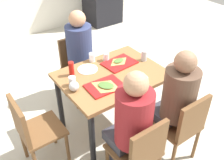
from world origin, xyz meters
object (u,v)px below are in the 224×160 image
plastic_cup_a (92,57)px  tray_red_far (119,63)px  soda_can (144,56)px  paper_plate_near_edge (138,78)px  plastic_cup_b (135,85)px  person_far_side (81,52)px  main_table (112,82)px  chair_near_right (183,125)px  plastic_cup_c (72,81)px  plastic_cup_d (106,57)px  tray_red_near (105,86)px  paper_plate_center (88,69)px  chair_near_left (140,151)px  chair_far_side (77,64)px  person_in_red (131,122)px  chair_left_end (33,129)px  pizza_slice_b (119,61)px  foil_bundle (74,86)px  person_in_brown_jacket (175,98)px  pizza_slice_a (106,86)px  condiment_bottle (71,69)px

plastic_cup_a → tray_red_far: bearing=-46.0°
plastic_cup_a → soda_can: 0.59m
paper_plate_near_edge → plastic_cup_b: plastic_cup_b is taller
person_far_side → paper_plate_near_edge: bearing=-79.5°
main_table → chair_near_right: chair_near_right is taller
plastic_cup_a → plastic_cup_c: (-0.41, -0.29, 0.00)m
plastic_cup_c → plastic_cup_a: bearing=35.1°
plastic_cup_b → plastic_cup_d: (0.08, 0.62, 0.00)m
person_far_side → plastic_cup_d: size_ratio=12.71×
tray_red_near → paper_plate_center: tray_red_near is taller
chair_near_left → chair_far_side: bearing=80.2°
plastic_cup_a → soda_can: size_ratio=0.82×
chair_far_side → paper_plate_center: (-0.16, -0.57, 0.28)m
chair_near_right → soda_can: size_ratio=7.06×
tray_red_far → plastic_cup_a: (-0.22, 0.23, 0.04)m
person_in_red → paper_plate_center: bearing=82.9°
chair_left_end → pizza_slice_b: (1.13, 0.14, 0.30)m
foil_bundle → plastic_cup_a: bearing=40.3°
soda_can → chair_near_right: bearing=-103.2°
person_far_side → plastic_cup_b: (0.03, -1.01, 0.07)m
person_in_red → chair_far_side: bearing=79.3°
tray_red_far → soda_can: 0.30m
person_in_brown_jacket → plastic_cup_c: 1.02m
chair_near_right → tray_red_near: bearing=125.6°
pizza_slice_b → soda_can: 0.30m
main_table → chair_left_end: size_ratio=1.28×
plastic_cup_d → chair_far_side: bearing=101.7°
main_table → pizza_slice_b: (0.20, 0.14, 0.13)m
person_in_brown_jacket → person_far_side: size_ratio=1.00×
person_in_red → tray_red_far: 0.91m
tray_red_near → plastic_cup_a: plastic_cup_a is taller
person_far_side → soda_can: size_ratio=10.42×
chair_near_right → pizza_slice_a: (-0.47, 0.63, 0.30)m
chair_near_left → pizza_slice_b: 1.09m
person_in_red → soda_can: size_ratio=10.42×
paper_plate_center → foil_bundle: foil_bundle is taller
paper_plate_near_edge → main_table: bearing=125.9°
paper_plate_near_edge → tray_red_far: bearing=85.5°
chair_left_end → plastic_cup_c: plastic_cup_c is taller
main_table → plastic_cup_b: plastic_cup_b is taller
paper_plate_near_edge → pizza_slice_b: (0.03, 0.37, 0.02)m
condiment_bottle → chair_near_left: bearing=-85.4°
pizza_slice_b → pizza_slice_a: bearing=-141.4°
person_in_red → tray_red_far: person_in_red is taller
plastic_cup_a → foil_bundle: size_ratio=1.00×
person_in_brown_jacket → tray_red_near: size_ratio=3.53×
person_far_side → chair_near_left: bearing=-100.7°
paper_plate_near_edge → foil_bundle: size_ratio=2.20×
main_table → paper_plate_center: paper_plate_center is taller
pizza_slice_a → plastic_cup_c: bearing=137.5°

